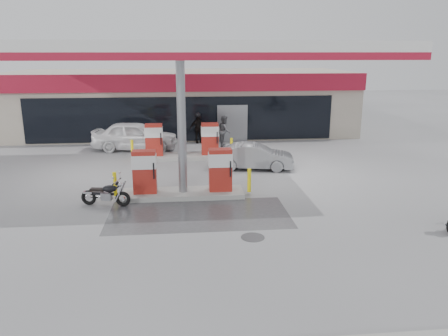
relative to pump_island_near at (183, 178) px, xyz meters
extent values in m
plane|color=gray|center=(0.00, -2.00, -0.71)|extent=(90.00, 90.00, 0.00)
cube|color=#4C4C4F|center=(0.50, -2.00, -0.71)|extent=(6.00, 3.00, 0.00)
cylinder|color=#38383A|center=(2.00, -4.00, -0.71)|extent=(0.70, 0.70, 0.01)
cube|color=#C0B2A0|center=(0.00, 14.00, 1.29)|extent=(22.00, 8.00, 4.00)
cube|color=black|center=(0.00, 9.97, 0.69)|extent=(18.00, 0.10, 2.60)
cube|color=maroon|center=(0.00, 9.90, 2.79)|extent=(22.00, 0.25, 1.00)
cube|color=navy|center=(7.00, 9.85, 2.79)|extent=(3.50, 0.12, 0.80)
cube|color=gray|center=(3.00, 9.93, 0.39)|extent=(1.80, 0.14, 2.20)
cube|color=silver|center=(0.00, 3.00, 4.59)|extent=(16.00, 10.00, 0.60)
cube|color=maroon|center=(0.00, -1.95, 4.41)|extent=(16.00, 0.12, 0.24)
cube|color=maroon|center=(0.00, 7.95, 4.41)|extent=(16.00, 0.12, 0.24)
cylinder|color=gray|center=(0.00, 0.00, 1.88)|extent=(0.32, 0.32, 5.00)
cylinder|color=gray|center=(0.00, 6.00, 1.88)|extent=(0.32, 0.32, 5.00)
cube|color=#9E9E99|center=(0.00, 0.00, -0.62)|extent=(4.50, 1.30, 0.18)
cube|color=maroon|center=(-1.40, 0.00, 0.27)|extent=(0.85, 0.48, 1.60)
cube|color=maroon|center=(1.40, 0.00, 0.27)|extent=(0.85, 0.48, 1.60)
cube|color=silver|center=(-1.40, 0.00, 0.67)|extent=(0.88, 0.52, 0.50)
cube|color=silver|center=(1.40, 0.00, 0.67)|extent=(0.88, 0.52, 0.50)
cylinder|color=#FFE90E|center=(-2.50, 0.00, -0.17)|extent=(0.14, 0.14, 0.90)
cylinder|color=#FFE90E|center=(2.50, 0.00, -0.17)|extent=(0.14, 0.14, 0.90)
cube|color=#9E9E99|center=(0.00, 6.00, -0.62)|extent=(4.50, 1.30, 0.18)
cube|color=maroon|center=(-1.40, 6.00, 0.27)|extent=(0.85, 0.48, 1.60)
cube|color=maroon|center=(1.40, 6.00, 0.27)|extent=(0.85, 0.48, 1.60)
cube|color=silver|center=(-1.40, 6.00, 0.67)|extent=(0.88, 0.52, 0.50)
cube|color=silver|center=(1.40, 6.00, 0.67)|extent=(0.88, 0.52, 0.50)
cylinder|color=#FFE90E|center=(-2.50, 6.00, -0.17)|extent=(0.14, 0.14, 0.90)
cylinder|color=#FFE90E|center=(2.50, 6.00, -0.17)|extent=(0.14, 0.14, 0.90)
torus|color=black|center=(-2.11, -0.93, -0.44)|extent=(0.56, 0.24, 0.54)
torus|color=black|center=(-3.33, -0.67, -0.44)|extent=(0.56, 0.24, 0.54)
cube|color=gray|center=(-2.69, -0.81, -0.37)|extent=(0.40, 0.29, 0.27)
cube|color=black|center=(-2.82, -0.78, -0.28)|extent=(0.82, 0.26, 0.07)
ellipsoid|color=black|center=(-2.55, -0.84, -0.08)|extent=(0.56, 0.39, 0.25)
cube|color=black|center=(-3.00, -0.74, -0.13)|extent=(0.53, 0.32, 0.09)
cylinder|color=silver|center=(-2.29, -0.89, 0.20)|extent=(0.17, 0.68, 0.03)
sphere|color=silver|center=(-2.18, -0.92, 0.09)|extent=(0.16, 0.16, 0.16)
cylinder|color=silver|center=(-3.10, -0.59, -0.46)|extent=(0.81, 0.24, 0.07)
imported|color=white|center=(-2.55, 8.20, 0.08)|extent=(4.79, 2.37, 1.57)
imported|color=#525256|center=(2.42, 8.80, 0.16)|extent=(0.75, 0.92, 1.74)
imported|color=gray|center=(3.30, 3.60, -0.12)|extent=(3.75, 1.88, 1.18)
imported|color=#16184A|center=(-8.34, 12.00, -0.11)|extent=(4.44, 2.82, 1.20)
imported|color=black|center=(0.96, 9.80, 0.14)|extent=(1.07, 0.64, 1.70)
camera|label=1|loc=(0.02, -15.67, 4.58)|focal=35.00mm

